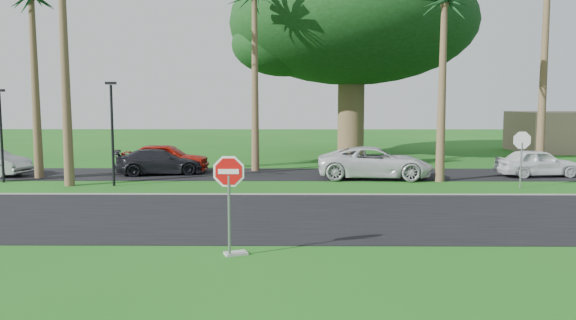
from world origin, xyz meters
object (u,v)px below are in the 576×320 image
(car_dark, at_px, (160,162))
(car_minivan, at_px, (375,163))
(car_red, at_px, (166,158))
(stop_sign_near, at_px, (229,185))
(stop_sign_far, at_px, (522,148))
(car_pickup, at_px, (537,163))

(car_dark, bearing_deg, car_minivan, -111.17)
(car_red, distance_m, car_minivan, 10.98)
(stop_sign_near, bearing_deg, stop_sign_far, 43.73)
(stop_sign_far, xyz_separation_m, car_pickup, (2.34, 3.74, -1.08))
(stop_sign_near, relative_size, car_dark, 0.58)
(stop_sign_near, bearing_deg, car_red, 107.85)
(car_dark, bearing_deg, stop_sign_far, -118.43)
(car_red, relative_size, car_minivan, 0.82)
(car_minivan, distance_m, car_pickup, 8.31)
(stop_sign_near, bearing_deg, car_pickup, 46.80)
(car_red, distance_m, car_dark, 0.81)
(stop_sign_far, distance_m, car_red, 17.50)
(car_red, xyz_separation_m, car_dark, (-0.14, -0.79, -0.12))
(stop_sign_far, height_order, car_minivan, stop_sign_far)
(car_red, relative_size, car_dark, 1.00)
(car_dark, relative_size, car_pickup, 1.12)
(car_dark, relative_size, car_minivan, 0.82)
(car_minivan, bearing_deg, car_pickup, -81.18)
(stop_sign_near, xyz_separation_m, stop_sign_far, (11.50, 11.00, 0.00))
(stop_sign_near, height_order, car_pickup, stop_sign_near)
(stop_sign_near, relative_size, car_red, 0.58)
(stop_sign_near, relative_size, car_pickup, 0.65)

